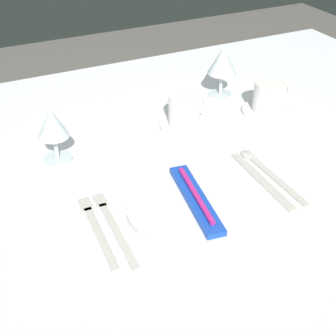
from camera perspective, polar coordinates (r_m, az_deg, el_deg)
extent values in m
cube|color=white|center=(1.04, -1.35, 0.74)|extent=(1.80, 1.10, 0.04)
cube|color=white|center=(1.55, -9.86, 7.66)|extent=(1.80, 0.01, 0.18)
cylinder|color=brown|center=(1.94, 14.98, 4.04)|extent=(0.07, 0.07, 0.70)
cylinder|color=white|center=(0.88, 3.40, -4.60)|extent=(0.26, 0.26, 0.02)
cube|color=blue|center=(0.87, 3.43, -3.83)|extent=(0.07, 0.21, 0.01)
cylinder|color=#CC268C|center=(0.86, 3.46, -3.26)|extent=(0.03, 0.17, 0.01)
cube|color=beige|center=(0.83, -6.17, -8.15)|extent=(0.02, 0.18, 0.00)
cube|color=beige|center=(0.91, -8.34, -4.04)|extent=(0.02, 0.04, 0.00)
cube|color=beige|center=(0.83, -8.33, -8.42)|extent=(0.02, 0.17, 0.00)
cube|color=beige|center=(0.90, -10.11, -4.50)|extent=(0.02, 0.04, 0.00)
cube|color=beige|center=(0.96, 12.06, -2.11)|extent=(0.02, 0.18, 0.00)
cube|color=beige|center=(1.03, 8.97, 0.92)|extent=(0.02, 0.06, 0.00)
cube|color=beige|center=(0.98, 13.30, -1.44)|extent=(0.02, 0.19, 0.00)
ellipsoid|color=beige|center=(1.05, 9.82, 1.61)|extent=(0.03, 0.04, 0.01)
cylinder|color=white|center=(1.15, 1.96, 5.39)|extent=(0.12, 0.12, 0.01)
cylinder|color=white|center=(1.13, 2.00, 7.24)|extent=(0.08, 0.08, 0.07)
torus|color=white|center=(1.14, 3.72, 7.78)|extent=(0.05, 0.01, 0.05)
cylinder|color=white|center=(1.23, 12.13, 6.86)|extent=(0.13, 0.13, 0.01)
cylinder|color=white|center=(1.22, 12.38, 8.62)|extent=(0.08, 0.08, 0.07)
torus|color=white|center=(1.24, 13.93, 9.08)|extent=(0.05, 0.01, 0.05)
cylinder|color=silver|center=(1.31, 6.44, 9.02)|extent=(0.06, 0.06, 0.01)
cylinder|color=silver|center=(1.30, 6.53, 10.32)|extent=(0.01, 0.01, 0.06)
cone|color=silver|center=(1.27, 6.73, 13.03)|extent=(0.08, 0.08, 0.07)
cylinder|color=silver|center=(1.05, -13.41, 1.10)|extent=(0.06, 0.06, 0.01)
cylinder|color=silver|center=(1.03, -13.64, 2.52)|extent=(0.01, 0.01, 0.06)
cone|color=silver|center=(1.00, -14.10, 5.45)|extent=(0.07, 0.07, 0.07)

